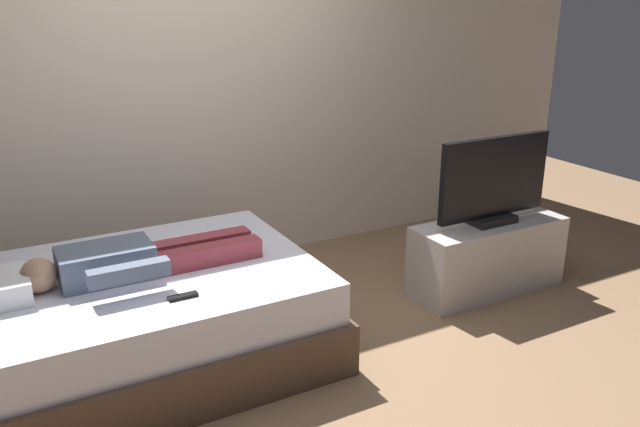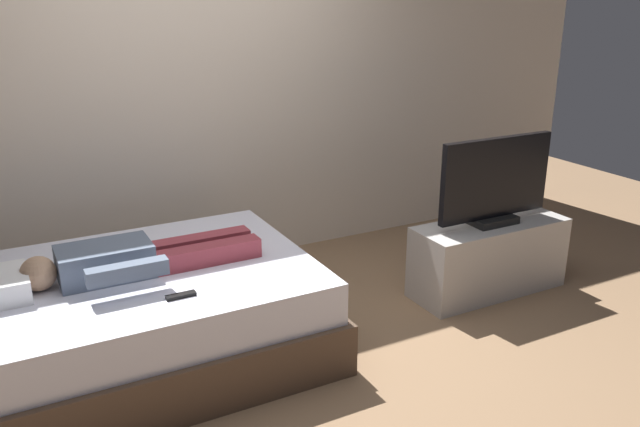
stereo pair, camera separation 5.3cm
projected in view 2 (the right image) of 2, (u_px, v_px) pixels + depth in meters
ground_plane at (288, 361)px, 3.65m from camera, size 10.00×10.00×0.00m
back_wall at (241, 76)px, 4.71m from camera, size 6.40×0.10×2.80m
bed at (131, 319)px, 3.58m from camera, size 2.07×1.45×0.54m
person at (131, 260)px, 3.46m from camera, size 1.26×0.46×0.18m
remote at (181, 296)px, 3.21m from camera, size 0.15×0.04×0.02m
tv_stand at (488, 257)px, 4.44m from camera, size 1.10×0.40×0.50m
tv at (495, 183)px, 4.27m from camera, size 0.88×0.20×0.59m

